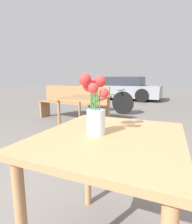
{
  "coord_description": "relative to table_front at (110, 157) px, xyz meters",
  "views": [
    {
      "loc": [
        0.31,
        -0.81,
        1.02
      ],
      "look_at": [
        -0.07,
        -0.03,
        0.85
      ],
      "focal_mm": 28.0,
      "sensor_mm": 36.0,
      "label": 1
    }
  ],
  "objects": [
    {
      "name": "bicycle",
      "position": [
        -1.67,
        4.13,
        -0.26
      ],
      "size": [
        1.63,
        0.44,
        0.77
      ],
      "color": "black",
      "rests_on": "ground_plane"
    },
    {
      "name": "table_back",
      "position": [
        -1.23,
        1.92,
        -0.02
      ],
      "size": [
        0.8,
        0.9,
        0.7
      ],
      "color": "#9E7047",
      "rests_on": "ground_plane"
    },
    {
      "name": "flower_vase",
      "position": [
        -0.08,
        -0.02,
        0.26
      ],
      "size": [
        0.16,
        0.14,
        0.31
      ],
      "color": "silver",
      "rests_on": "table_front"
    },
    {
      "name": "parked_car",
      "position": [
        -2.42,
        7.8,
        -0.07
      ],
      "size": [
        3.84,
        1.76,
        1.13
      ],
      "color": "gray",
      "rests_on": "ground_plane"
    },
    {
      "name": "bench_near",
      "position": [
        -2.09,
        2.83,
        -0.14
      ],
      "size": [
        1.97,
        0.52,
        0.85
      ],
      "color": "#9E7047",
      "rests_on": "ground_plane"
    },
    {
      "name": "table_front",
      "position": [
        0.0,
        0.0,
        0.0
      ],
      "size": [
        0.75,
        0.83,
        0.74
      ],
      "color": "tan",
      "rests_on": "ground_plane"
    }
  ]
}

